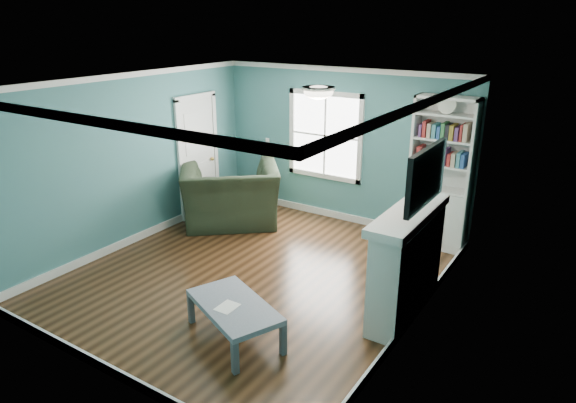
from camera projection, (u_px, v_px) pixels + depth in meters
The scene contains 13 objects.
floor at pixel (255, 274), 7.08m from camera, with size 5.00×5.00×0.00m, color black.
room_walls at pixel (252, 164), 6.55m from camera, with size 5.00×5.00×5.00m.
trim at pixel (252, 189), 6.66m from camera, with size 4.50×5.00×2.60m.
window at pixel (325, 136), 8.71m from camera, with size 1.40×0.06×1.50m.
bookshelf at pixel (439, 189), 7.69m from camera, with size 0.90×0.35×2.31m.
fireplace at pixel (408, 264), 5.96m from camera, with size 0.44×1.58×1.30m.
tv at pixel (426, 177), 5.53m from camera, with size 0.06×1.10×0.65m, color black.
door at pixel (198, 155), 8.96m from camera, with size 0.12×0.98×2.17m.
ceiling_fixture at pixel (319, 91), 5.84m from camera, with size 0.38×0.38×0.15m.
light_switch at pixel (268, 141), 9.41m from camera, with size 0.08×0.01×0.12m, color white.
recliner at pixel (230, 185), 8.62m from camera, with size 1.58×1.02×1.38m, color black.
coffee_table at pixel (234, 308), 5.57m from camera, with size 1.31×1.04×0.42m.
paper_sheet at pixel (227, 307), 5.49m from camera, with size 0.19×0.25×0.00m, color white.
Camera 1 is at (3.82, -5.06, 3.35)m, focal length 32.00 mm.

